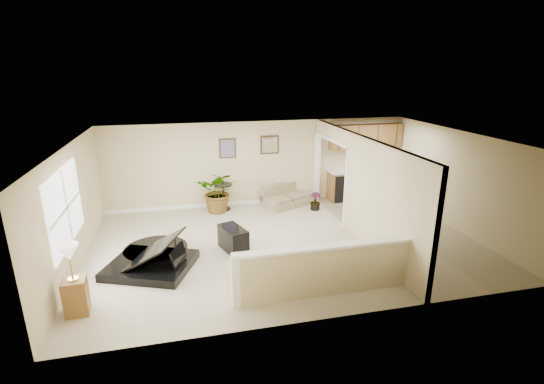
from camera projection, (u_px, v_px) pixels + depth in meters
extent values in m
plane|color=beige|center=(285.00, 243.00, 9.35)|extent=(9.00, 9.00, 0.00)
cube|color=beige|center=(260.00, 163.00, 11.76)|extent=(9.00, 0.04, 2.50)
cube|color=beige|center=(335.00, 250.00, 6.19)|extent=(9.00, 0.04, 2.50)
cube|color=beige|center=(72.00, 209.00, 8.00)|extent=(0.04, 6.00, 2.50)
cube|color=beige|center=(457.00, 181.00, 9.95)|extent=(0.04, 6.00, 2.50)
cube|color=silver|center=(286.00, 139.00, 8.59)|extent=(9.00, 6.00, 0.04)
cube|color=tan|center=(404.00, 231.00, 10.03)|extent=(2.70, 6.00, 0.01)
cube|color=beige|center=(383.00, 204.00, 8.25)|extent=(0.12, 3.60, 2.50)
cube|color=beige|center=(333.00, 132.00, 10.69)|extent=(0.12, 2.35, 0.40)
cube|color=beige|center=(326.00, 271.00, 7.11)|extent=(3.30, 0.12, 0.95)
cube|color=white|center=(328.00, 247.00, 6.96)|extent=(3.40, 0.22, 0.05)
cube|color=white|center=(236.00, 281.00, 6.74)|extent=(0.14, 0.14, 1.00)
cube|color=white|center=(65.00, 207.00, 7.47)|extent=(0.05, 2.15, 1.45)
cube|color=#3A2915|center=(227.00, 148.00, 11.37)|extent=(0.48, 0.03, 0.58)
cube|color=#8B5876|center=(228.00, 148.00, 11.36)|extent=(0.40, 0.01, 0.50)
cube|color=#3A2915|center=(270.00, 145.00, 11.63)|extent=(0.55, 0.03, 0.55)
cube|color=silver|center=(270.00, 145.00, 11.61)|extent=(0.46, 0.01, 0.46)
cube|color=brown|center=(364.00, 184.00, 12.44)|extent=(2.30, 0.60, 0.90)
cube|color=silver|center=(365.00, 170.00, 12.29)|extent=(2.36, 0.65, 0.04)
cube|color=black|center=(340.00, 187.00, 12.26)|extent=(0.60, 0.60, 0.84)
cube|color=brown|center=(366.00, 137.00, 12.09)|extent=(2.30, 0.35, 0.75)
cube|color=black|center=(147.00, 230.00, 7.91)|extent=(2.03, 1.91, 0.34)
cylinder|color=black|center=(141.00, 220.00, 8.44)|extent=(1.39, 1.39, 0.34)
cube|color=silver|center=(196.00, 228.00, 8.13)|extent=(0.65, 1.13, 0.02)
cube|color=black|center=(140.00, 215.00, 7.89)|extent=(1.67, 1.67, 0.76)
cube|color=black|center=(233.00, 239.00, 8.93)|extent=(0.65, 0.90, 0.54)
cube|color=#9B8B62|center=(286.00, 199.00, 11.84)|extent=(1.60, 1.28, 0.39)
cube|color=#9B8B62|center=(284.00, 184.00, 12.00)|extent=(1.36, 0.72, 0.41)
cube|color=#9B8B62|center=(266.00, 192.00, 11.63)|extent=(0.47, 0.79, 0.15)
cube|color=#9B8B62|center=(306.00, 189.00, 11.90)|extent=(0.47, 0.79, 0.15)
cylinder|color=black|center=(224.00, 209.00, 11.55)|extent=(0.39, 0.39, 0.03)
cylinder|color=black|center=(223.00, 197.00, 11.44)|extent=(0.04, 0.04, 0.75)
cylinder|color=black|center=(223.00, 185.00, 11.33)|extent=(0.54, 0.54, 0.03)
cylinder|color=black|center=(219.00, 207.00, 11.36)|extent=(0.35, 0.35, 0.25)
imported|color=#144415|center=(219.00, 191.00, 11.21)|extent=(1.37, 1.29, 1.23)
cylinder|color=black|center=(315.00, 207.00, 11.52)|extent=(0.27, 0.27, 0.19)
imported|color=#144415|center=(315.00, 201.00, 11.47)|extent=(0.36, 0.36, 0.52)
cube|color=brown|center=(76.00, 296.00, 6.61)|extent=(0.40, 0.40, 0.64)
cylinder|color=gold|center=(73.00, 279.00, 6.51)|extent=(0.17, 0.17, 0.02)
cylinder|color=gold|center=(71.00, 267.00, 6.45)|extent=(0.03, 0.03, 0.43)
cone|color=beige|center=(68.00, 253.00, 6.37)|extent=(0.34, 0.34, 0.28)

